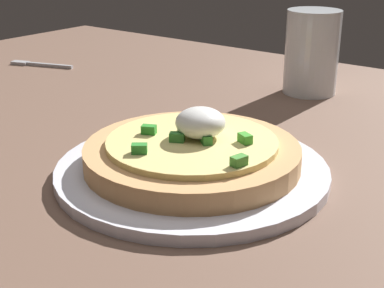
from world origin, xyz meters
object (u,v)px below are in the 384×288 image
at_px(plate, 192,170).
at_px(cup_near, 311,56).
at_px(pizza, 192,151).
at_px(fork, 36,64).

xyz_separation_m(plate, cup_near, (-0.04, 0.31, 0.04)).
relative_size(plate, pizza, 1.27).
bearing_deg(pizza, plate, -110.29).
bearing_deg(pizza, fork, 158.19).
relative_size(plate, cup_near, 2.22).
xyz_separation_m(pizza, fork, (-0.46, 0.18, -0.02)).
distance_m(pizza, cup_near, 0.31).
height_order(plate, cup_near, cup_near).
distance_m(cup_near, fork, 0.44).
relative_size(pizza, cup_near, 1.75).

